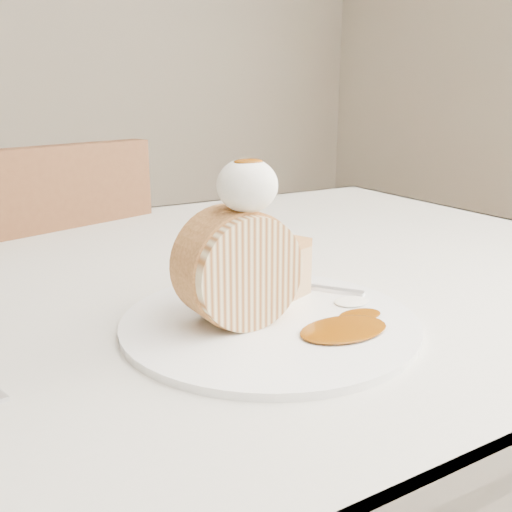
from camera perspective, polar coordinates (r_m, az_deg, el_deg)
table at (r=0.76m, az=-10.17°, el=-8.90°), size 1.40×0.90×0.75m
chair_far at (r=1.19m, az=-21.62°, el=-8.17°), size 0.53×0.53×0.89m
plate at (r=0.58m, az=1.36°, el=-6.58°), size 0.39×0.39×0.01m
roulade_slice at (r=0.55m, az=-1.82°, el=-1.20°), size 0.11×0.07×0.11m
cake_chunk at (r=0.63m, az=1.63°, el=-1.57°), size 0.08×0.08×0.06m
whipped_cream at (r=0.53m, az=-0.88°, el=7.06°), size 0.06×0.06×0.05m
caramel_drizzle at (r=0.52m, az=-0.76°, el=10.10°), size 0.03×0.02×0.01m
caramel_pool at (r=0.55m, az=8.76°, el=-7.23°), size 0.11×0.09×0.00m
fork at (r=0.66m, az=5.37°, el=-3.07°), size 0.12×0.16×0.00m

